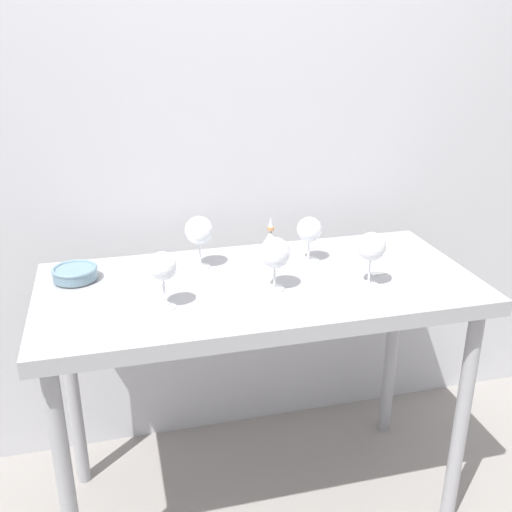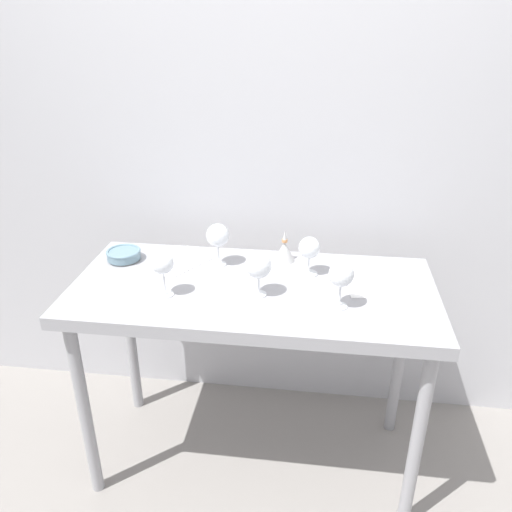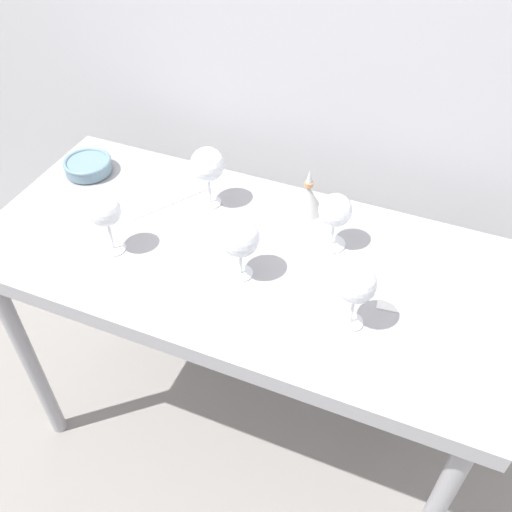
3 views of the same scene
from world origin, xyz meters
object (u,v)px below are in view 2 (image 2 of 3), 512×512
object	(u,v)px
wine_glass_far_left	(218,236)
wine_glass_near_right	(341,275)
tasting_sheet_upper	(180,261)
wine_glass_near_left	(163,264)
decanter_funnel	(284,251)
wine_glass_near_center	(259,266)
wine_glass_far_right	(309,249)
tasting_bowl	(124,254)
tasting_sheet_lower	(365,281)

from	to	relation	value
wine_glass_far_left	wine_glass_near_right	size ratio (longest dim) A/B	1.02
wine_glass_far_left	tasting_sheet_upper	xyz separation A→B (m)	(-0.17, 0.00, -0.13)
wine_glass_near_left	decanter_funnel	xyz separation A→B (m)	(0.42, 0.35, -0.08)
wine_glass_near_center	decanter_funnel	size ratio (longest dim) A/B	1.23
wine_glass_near_right	wine_glass_far_right	bearing A→B (deg)	116.38
wine_glass_far_left	wine_glass_near_right	xyz separation A→B (m)	(0.49, -0.28, -0.00)
tasting_bowl	decanter_funnel	bearing A→B (deg)	6.83
wine_glass_near_left	tasting_bowl	size ratio (longest dim) A/B	1.21
wine_glass_near_center	tasting_sheet_lower	bearing A→B (deg)	21.29
wine_glass_far_left	wine_glass_near_left	xyz separation A→B (m)	(-0.15, -0.27, -0.00)
wine_glass_near_right	wine_glass_near_left	distance (m)	0.64
wine_glass_near_left	tasting_sheet_lower	distance (m)	0.78
tasting_bowl	wine_glass_near_center	bearing A→B (deg)	-20.15
wine_glass_near_right	decanter_funnel	size ratio (longest dim) A/B	1.28
decanter_funnel	wine_glass_near_left	bearing A→B (deg)	-140.24
wine_glass_far_left	wine_glass_near_right	distance (m)	0.56
wine_glass_near_left	decanter_funnel	bearing A→B (deg)	39.76
wine_glass_near_right	tasting_sheet_upper	world-z (taller)	wine_glass_near_right
tasting_sheet_lower	tasting_bowl	xyz separation A→B (m)	(-1.01, 0.06, 0.02)
wine_glass_far_left	wine_glass_near_right	bearing A→B (deg)	-29.28
wine_glass_near_left	tasting_sheet_lower	xyz separation A→B (m)	(0.75, 0.20, -0.13)
tasting_sheet_upper	decanter_funnel	xyz separation A→B (m)	(0.44, 0.07, 0.04)
wine_glass_far_left	wine_glass_far_right	distance (m)	0.38
wine_glass_near_right	wine_glass_near_center	world-z (taller)	wine_glass_near_right
wine_glass_near_right	wine_glass_near_center	distance (m)	0.30
wine_glass_near_center	wine_glass_far_left	bearing A→B (deg)	130.66
wine_glass_far_left	wine_glass_near_center	bearing A→B (deg)	-49.34
decanter_funnel	tasting_sheet_upper	bearing A→B (deg)	-170.93
wine_glass_near_right	wine_glass_near_center	bearing A→B (deg)	170.85
tasting_sheet_upper	tasting_bowl	distance (m)	0.24
wine_glass_near_center	tasting_sheet_upper	world-z (taller)	wine_glass_near_center
wine_glass_near_left	tasting_bowl	distance (m)	0.38
wine_glass_near_right	wine_glass_far_right	distance (m)	0.27
wine_glass_near_left	tasting_bowl	bearing A→B (deg)	134.19
wine_glass_near_center	tasting_bowl	world-z (taller)	wine_glass_near_center
tasting_sheet_lower	wine_glass_near_center	bearing A→B (deg)	-165.11
wine_glass_near_left	tasting_sheet_lower	world-z (taller)	wine_glass_near_left
tasting_bowl	decanter_funnel	size ratio (longest dim) A/B	1.04
wine_glass_near_center	wine_glass_near_right	bearing A→B (deg)	-9.15
wine_glass_near_right	tasting_sheet_lower	xyz separation A→B (m)	(0.11, 0.20, -0.13)
wine_glass_far_left	wine_glass_near_left	world-z (taller)	wine_glass_far_left
wine_glass_far_right	tasting_bowl	bearing A→B (deg)	177.83
wine_glass_near_center	decanter_funnel	xyz separation A→B (m)	(0.07, 0.30, -0.07)
tasting_sheet_lower	tasting_sheet_upper	bearing A→B (deg)	167.98
wine_glass_far_left	tasting_sheet_lower	xyz separation A→B (m)	(0.60, -0.07, -0.13)
wine_glass_far_right	tasting_sheet_upper	distance (m)	0.55
wine_glass_far_right	tasting_sheet_lower	world-z (taller)	wine_glass_far_right
wine_glass_near_center	tasting_bowl	distance (m)	0.65
wine_glass_far_left	wine_glass_far_right	world-z (taller)	wine_glass_far_left
decanter_funnel	wine_glass_far_left	bearing A→B (deg)	-164.57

